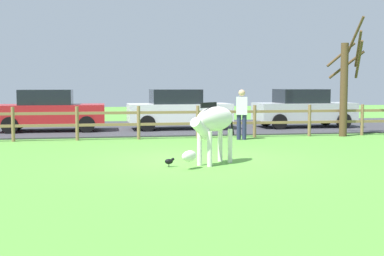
% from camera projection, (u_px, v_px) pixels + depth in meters
% --- Properties ---
extents(ground_plane, '(60.00, 60.00, 0.00)m').
position_uv_depth(ground_plane, '(200.00, 160.00, 12.64)').
color(ground_plane, '#549338').
extents(parking_asphalt, '(28.00, 7.40, 0.05)m').
position_uv_depth(parking_asphalt, '(158.00, 128.00, 21.77)').
color(parking_asphalt, '#38383D').
rests_on(parking_asphalt, ground_plane).
extents(paddock_fence, '(21.90, 0.11, 1.10)m').
position_uv_depth(paddock_fence, '(168.00, 120.00, 17.48)').
color(paddock_fence, olive).
rests_on(paddock_fence, ground_plane).
extents(bare_tree, '(1.28, 1.52, 4.13)m').
position_uv_depth(bare_tree, '(346.00, 82.00, 18.28)').
color(bare_tree, '#513A23').
rests_on(bare_tree, ground_plane).
extents(zebra, '(1.56, 1.45, 1.41)m').
position_uv_depth(zebra, '(213.00, 124.00, 11.89)').
color(zebra, white).
rests_on(zebra, ground_plane).
extents(crow_on_grass, '(0.21, 0.10, 0.20)m').
position_uv_depth(crow_on_grass, '(169.00, 161.00, 11.58)').
color(crow_on_grass, black).
rests_on(crow_on_grass, ground_plane).
extents(parked_car_white, '(4.03, 1.95, 1.56)m').
position_uv_depth(parked_car_white, '(178.00, 109.00, 20.72)').
color(parked_car_white, white).
rests_on(parked_car_white, parking_asphalt).
extents(parked_car_red, '(4.02, 1.91, 1.56)m').
position_uv_depth(parked_car_red, '(50.00, 110.00, 19.80)').
color(parked_car_red, red).
rests_on(parked_car_red, parking_asphalt).
extents(parked_car_silver, '(4.01, 1.91, 1.56)m').
position_uv_depth(parked_car_silver, '(303.00, 108.00, 21.61)').
color(parked_car_silver, '#B7BABF').
rests_on(parked_car_silver, parking_asphalt).
extents(visitor_near_fence, '(0.41, 0.31, 1.64)m').
position_uv_depth(visitor_near_fence, '(242.00, 112.00, 17.19)').
color(visitor_near_fence, '#232847').
rests_on(visitor_near_fence, ground_plane).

